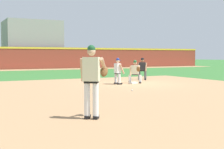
% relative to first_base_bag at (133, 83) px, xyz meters
% --- Properties ---
extents(ground_plane, '(160.00, 160.00, 0.00)m').
position_rel_first_base_bag_xyz_m(ground_plane, '(0.00, 0.00, -0.04)').
color(ground_plane, '#336B2D').
extents(infield_dirt_patch, '(18.00, 18.00, 0.01)m').
position_rel_first_base_bag_xyz_m(infield_dirt_patch, '(-3.01, -4.04, -0.04)').
color(infield_dirt_patch, '#A87F56').
rests_on(infield_dirt_patch, ground).
extents(warning_track_strip, '(48.00, 3.20, 0.01)m').
position_rel_first_base_bag_xyz_m(warning_track_strip, '(0.00, 20.00, -0.04)').
color(warning_track_strip, '#A87F56').
rests_on(warning_track_strip, ground).
extents(first_base_bag, '(0.38, 0.38, 0.09)m').
position_rel_first_base_bag_xyz_m(first_base_bag, '(0.00, 0.00, 0.00)').
color(first_base_bag, white).
rests_on(first_base_bag, ground).
extents(baseball, '(0.07, 0.07, 0.07)m').
position_rel_first_base_bag_xyz_m(baseball, '(-1.96, -3.21, -0.01)').
color(baseball, white).
rests_on(baseball, ground).
extents(pitcher, '(0.85, 0.55, 1.86)m').
position_rel_first_base_bag_xyz_m(pitcher, '(-5.99, -8.06, 1.01)').
color(pitcher, black).
rests_on(pitcher, ground).
extents(first_baseman, '(0.72, 1.09, 1.34)m').
position_rel_first_base_bag_xyz_m(first_baseman, '(0.17, 0.07, 0.69)').
color(first_baseman, black).
rests_on(first_baseman, ground).
extents(baserunner, '(0.43, 0.59, 1.46)m').
position_rel_first_base_bag_xyz_m(baserunner, '(-0.99, 0.00, 0.75)').
color(baserunner, black).
rests_on(baserunner, ground).
extents(umpire, '(0.68, 0.65, 1.46)m').
position_rel_first_base_bag_xyz_m(umpire, '(1.87, 1.99, 0.75)').
color(umpire, black).
rests_on(umpire, ground).
extents(outfield_wall, '(48.00, 0.54, 2.60)m').
position_rel_first_base_bag_xyz_m(outfield_wall, '(0.00, 22.00, 1.35)').
color(outfield_wall, brown).
rests_on(outfield_wall, ground).
extents(stadium_seating_block, '(6.83, 5.90, 6.00)m').
position_rel_first_base_bag_xyz_m(stadium_seating_block, '(0.00, 25.75, 2.98)').
color(stadium_seating_block, gray).
rests_on(stadium_seating_block, ground).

